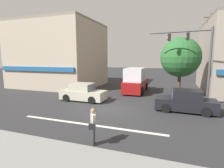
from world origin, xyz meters
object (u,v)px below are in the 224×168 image
Objects in this scene: utility_pole_far_right at (208,52)px; traffic_light_mast at (197,54)px; street_tree at (180,57)px; box_truck_waiting_far at (136,81)px; sedan_parked_curbside at (186,102)px; pedestrian_foreground_with_bag at (93,124)px; sedan_crossing_leftbound at (83,93)px; utility_pole_near_left at (61,56)px.

traffic_light_mast is (-1.87, -6.57, -0.29)m from utility_pole_far_right.
box_truck_waiting_far is (-4.60, 0.81, -2.65)m from street_tree.
utility_pole_far_right is at bearing 74.16° from traffic_light_mast.
sedan_parked_curbside is at bearing -106.58° from utility_pole_far_right.
pedestrian_foreground_with_bag is at bearing -118.48° from traffic_light_mast.
street_tree is at bearing 72.65° from pedestrian_foreground_with_bag.
utility_pole_far_right is at bearing 19.39° from box_truck_waiting_far.
traffic_light_mast is at bearing -105.84° from utility_pole_far_right.
pedestrian_foreground_with_bag reaches higher than sedan_crossing_leftbound.
sedan_parked_curbside is 7.91m from pedestrian_foreground_with_bag.
street_tree reaches higher than sedan_parked_curbside.
sedan_parked_curbside is at bearing -3.22° from sedan_crossing_leftbound.
traffic_light_mast is (14.48, -2.29, 0.11)m from utility_pole_near_left.
box_truck_waiting_far is 1.36× the size of sedan_crossing_leftbound.
pedestrian_foreground_with_bag is at bearing -86.31° from box_truck_waiting_far.
sedan_crossing_leftbound is at bearing -122.86° from box_truck_waiting_far.
utility_pole_near_left is 0.91× the size of utility_pole_far_right.
utility_pole_near_left reaches higher than pedestrian_foreground_with_bag.
utility_pole_far_right is at bearing 36.53° from sedan_crossing_leftbound.
sedan_crossing_leftbound is 8.60m from sedan_parked_curbside.
utility_pole_far_right reaches higher than sedan_parked_curbside.
street_tree is 1.41× the size of sedan_parked_curbside.
box_truck_waiting_far is (-7.56, -2.66, -3.21)m from utility_pole_far_right.
pedestrian_foreground_with_bag is (-4.11, -6.76, 0.24)m from sedan_parked_curbside.
sedan_crossing_leftbound is (-11.20, -8.30, -3.75)m from utility_pole_far_right.
traffic_light_mast is 1.10× the size of box_truck_waiting_far.
traffic_light_mast reaches higher than pedestrian_foreground_with_bag.
utility_pole_far_right is (16.35, 4.28, 0.40)m from utility_pole_near_left.
utility_pole_near_left is 9.37m from box_truck_waiting_far.
sedan_crossing_leftbound is at bearing -37.92° from utility_pole_near_left.
utility_pole_far_right is 2.07× the size of sedan_parked_curbside.
utility_pole_near_left is 1.39× the size of box_truck_waiting_far.
utility_pole_far_right is 17.29m from pedestrian_foreground_with_bag.
utility_pole_near_left is 1.90× the size of sedan_crossing_leftbound.
sedan_crossing_leftbound is at bearing 176.78° from sedan_parked_curbside.
box_truck_waiting_far is (8.79, 1.62, -2.82)m from utility_pole_near_left.
sedan_parked_curbside is at bearing 58.67° from pedestrian_foreground_with_bag.
pedestrian_foreground_with_bag is at bearing -113.41° from utility_pole_far_right.
utility_pole_near_left is at bearing -169.55° from box_truck_waiting_far.
utility_pole_far_right reaches higher than box_truck_waiting_far.
utility_pole_near_left is at bearing 161.87° from sedan_parked_curbside.
street_tree reaches higher than pedestrian_foreground_with_bag.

